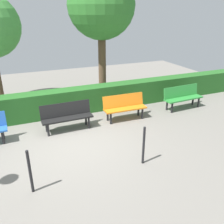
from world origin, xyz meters
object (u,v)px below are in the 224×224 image
Objects in this scene: bench_green at (182,96)px; bench_orange at (124,106)px; bench_black at (67,115)px; tree_near at (101,6)px.

bench_orange is at bearing -1.38° from bench_green.
bench_green reaches higher than bench_orange.
tree_near is at bearing -131.30° from bench_black.
bench_black is at bearing 2.00° from bench_orange.
bench_orange is 0.30× the size of tree_near.
bench_orange is (2.50, 0.06, -0.00)m from bench_green.
bench_green is 4.67m from tree_near.
bench_black is (2.02, 0.01, 0.00)m from bench_orange.
tree_near is at bearing -91.77° from bench_orange.
bench_green is 1.08× the size of bench_orange.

